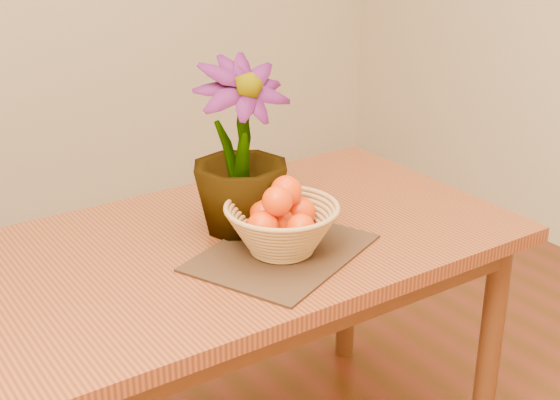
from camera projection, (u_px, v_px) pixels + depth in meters
table at (240, 268)px, 2.00m from camera, size 1.40×0.80×0.75m
placemat at (282, 252)px, 1.88m from camera, size 0.52×0.46×0.01m
wicker_basket at (282, 230)px, 1.86m from camera, size 0.28×0.28×0.11m
orange_pile at (282, 212)px, 1.84m from camera, size 0.20×0.19×0.14m
potted_plant at (240, 148)px, 1.93m from camera, size 0.26×0.26×0.44m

